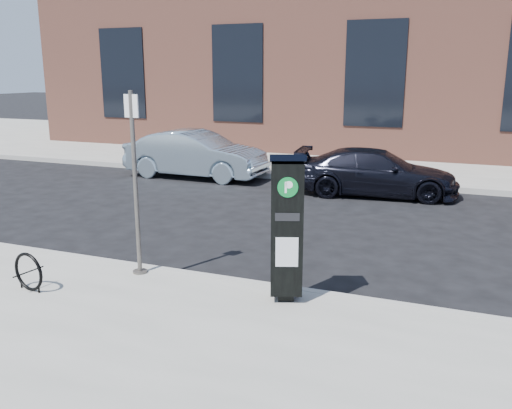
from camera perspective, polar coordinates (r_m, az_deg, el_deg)
The scene contains 10 objects.
ground at distance 8.06m, azimuth -3.00°, elevation -8.65°, with size 120.00×120.00×0.00m, color black.
sidewalk_far at distance 21.21m, azimuth 12.88°, elevation 5.33°, with size 60.00×12.00×0.15m, color gray.
curb_near at distance 8.01m, azimuth -3.07°, elevation -8.21°, with size 60.00×0.12×0.16m, color #9E9B93.
curb_far at distance 15.40m, azimuth 9.42°, elevation 2.39°, with size 60.00×0.12×0.16m, color #9E9B93.
building at distance 23.99m, azimuth 14.57°, elevation 15.95°, with size 28.00×10.05×8.25m.
parking_kiosk at distance 6.94m, azimuth 3.26°, elevation -2.29°, with size 0.56×0.52×1.96m.
sign_pole at distance 7.99m, azimuth -12.57°, elevation 1.95°, with size 0.24×0.21×2.68m.
bike_rack at distance 8.07m, azimuth -22.83°, elevation -6.56°, with size 0.55×0.13×0.55m.
car_silver at distance 16.20m, azimuth -6.36°, elevation 5.27°, with size 1.47×4.22×1.39m, color #8CA2B2.
car_dark at distance 14.10m, azimuth 12.55°, elevation 3.32°, with size 1.65×4.05×1.17m, color black.
Camera 1 is at (3.11, -6.77, 3.08)m, focal length 38.00 mm.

